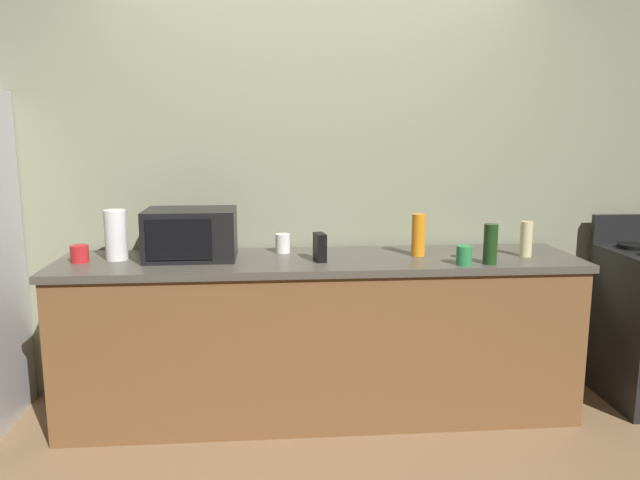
{
  "coord_description": "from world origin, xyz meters",
  "views": [
    {
      "loc": [
        -0.28,
        -2.87,
        1.6
      ],
      "look_at": [
        0.0,
        0.4,
        1.0
      ],
      "focal_mm": 34.47,
      "sensor_mm": 36.0,
      "label": 1
    }
  ],
  "objects_px": {
    "paper_towel_roll": "(116,235)",
    "mug_green": "(464,255)",
    "bottle_wine": "(490,244)",
    "microwave": "(191,234)",
    "bottle_dish_soap": "(418,235)",
    "mug_white": "(283,243)",
    "mug_red": "(80,254)",
    "bottle_hand_soap": "(526,239)",
    "cordless_phone": "(320,247)"
  },
  "relations": [
    {
      "from": "cordless_phone",
      "to": "mug_white",
      "type": "height_order",
      "value": "cordless_phone"
    },
    {
      "from": "microwave",
      "to": "bottle_dish_soap",
      "type": "distance_m",
      "value": 1.25
    },
    {
      "from": "bottle_hand_soap",
      "to": "mug_white",
      "type": "distance_m",
      "value": 1.35
    },
    {
      "from": "microwave",
      "to": "bottle_dish_soap",
      "type": "height_order",
      "value": "microwave"
    },
    {
      "from": "cordless_phone",
      "to": "bottle_wine",
      "type": "relative_size",
      "value": 0.71
    },
    {
      "from": "paper_towel_roll",
      "to": "mug_white",
      "type": "height_order",
      "value": "paper_towel_roll"
    },
    {
      "from": "mug_white",
      "to": "mug_green",
      "type": "relative_size",
      "value": 1.09
    },
    {
      "from": "paper_towel_roll",
      "to": "bottle_dish_soap",
      "type": "distance_m",
      "value": 1.64
    },
    {
      "from": "paper_towel_roll",
      "to": "cordless_phone",
      "type": "height_order",
      "value": "paper_towel_roll"
    },
    {
      "from": "paper_towel_roll",
      "to": "cordless_phone",
      "type": "xyz_separation_m",
      "value": [
        1.09,
        -0.13,
        -0.06
      ]
    },
    {
      "from": "paper_towel_roll",
      "to": "bottle_hand_soap",
      "type": "distance_m",
      "value": 2.23
    },
    {
      "from": "bottle_hand_soap",
      "to": "mug_green",
      "type": "xyz_separation_m",
      "value": [
        -0.41,
        -0.18,
        -0.05
      ]
    },
    {
      "from": "bottle_dish_soap",
      "to": "mug_red",
      "type": "relative_size",
      "value": 2.48
    },
    {
      "from": "cordless_phone",
      "to": "mug_red",
      "type": "height_order",
      "value": "cordless_phone"
    },
    {
      "from": "bottle_dish_soap",
      "to": "bottle_wine",
      "type": "bearing_deg",
      "value": -36.47
    },
    {
      "from": "microwave",
      "to": "bottle_hand_soap",
      "type": "height_order",
      "value": "microwave"
    },
    {
      "from": "bottle_wine",
      "to": "bottle_dish_soap",
      "type": "height_order",
      "value": "bottle_dish_soap"
    },
    {
      "from": "microwave",
      "to": "bottle_wine",
      "type": "bearing_deg",
      "value": -9.79
    },
    {
      "from": "mug_red",
      "to": "mug_white",
      "type": "bearing_deg",
      "value": 8.48
    },
    {
      "from": "microwave",
      "to": "paper_towel_roll",
      "type": "height_order",
      "value": "same"
    },
    {
      "from": "bottle_hand_soap",
      "to": "mug_white",
      "type": "relative_size",
      "value": 1.8
    },
    {
      "from": "bottle_dish_soap",
      "to": "mug_white",
      "type": "distance_m",
      "value": 0.76
    },
    {
      "from": "microwave",
      "to": "paper_towel_roll",
      "type": "relative_size",
      "value": 1.78
    },
    {
      "from": "mug_white",
      "to": "mug_red",
      "type": "distance_m",
      "value": 1.09
    },
    {
      "from": "mug_green",
      "to": "mug_red",
      "type": "height_order",
      "value": "mug_green"
    },
    {
      "from": "paper_towel_roll",
      "to": "bottle_hand_soap",
      "type": "height_order",
      "value": "paper_towel_roll"
    },
    {
      "from": "microwave",
      "to": "mug_white",
      "type": "xyz_separation_m",
      "value": [
        0.5,
        0.12,
        -0.08
      ]
    },
    {
      "from": "cordless_phone",
      "to": "bottle_dish_soap",
      "type": "distance_m",
      "value": 0.56
    },
    {
      "from": "microwave",
      "to": "paper_towel_roll",
      "type": "distance_m",
      "value": 0.4
    },
    {
      "from": "bottle_dish_soap",
      "to": "mug_green",
      "type": "height_order",
      "value": "bottle_dish_soap"
    },
    {
      "from": "bottle_wine",
      "to": "bottle_dish_soap",
      "type": "bearing_deg",
      "value": 143.53
    },
    {
      "from": "paper_towel_roll",
      "to": "mug_green",
      "type": "height_order",
      "value": "paper_towel_roll"
    },
    {
      "from": "microwave",
      "to": "bottle_hand_soap",
      "type": "bearing_deg",
      "value": -3.21
    },
    {
      "from": "microwave",
      "to": "bottle_wine",
      "type": "height_order",
      "value": "microwave"
    },
    {
      "from": "bottle_dish_soap",
      "to": "mug_white",
      "type": "xyz_separation_m",
      "value": [
        -0.75,
        0.15,
        -0.06
      ]
    },
    {
      "from": "bottle_wine",
      "to": "mug_red",
      "type": "distance_m",
      "value": 2.16
    },
    {
      "from": "bottle_hand_soap",
      "to": "mug_white",
      "type": "xyz_separation_m",
      "value": [
        -1.33,
        0.22,
        -0.04
      ]
    },
    {
      "from": "bottle_wine",
      "to": "mug_red",
      "type": "bearing_deg",
      "value": 174.0
    },
    {
      "from": "cordless_phone",
      "to": "bottle_hand_soap",
      "type": "relative_size",
      "value": 0.77
    },
    {
      "from": "paper_towel_roll",
      "to": "bottle_wine",
      "type": "relative_size",
      "value": 1.28
    },
    {
      "from": "mug_white",
      "to": "bottle_dish_soap",
      "type": "bearing_deg",
      "value": -11.15
    },
    {
      "from": "paper_towel_roll",
      "to": "mug_white",
      "type": "xyz_separation_m",
      "value": [
        0.9,
        0.11,
        -0.08
      ]
    },
    {
      "from": "paper_towel_roll",
      "to": "mug_white",
      "type": "distance_m",
      "value": 0.91
    },
    {
      "from": "bottle_wine",
      "to": "mug_white",
      "type": "relative_size",
      "value": 1.94
    },
    {
      "from": "bottle_wine",
      "to": "mug_green",
      "type": "distance_m",
      "value": 0.15
    },
    {
      "from": "mug_red",
      "to": "mug_green",
      "type": "bearing_deg",
      "value": -6.71
    },
    {
      "from": "microwave",
      "to": "bottle_dish_soap",
      "type": "relative_size",
      "value": 2.05
    },
    {
      "from": "bottle_dish_soap",
      "to": "bottle_hand_soap",
      "type": "distance_m",
      "value": 0.59
    },
    {
      "from": "paper_towel_roll",
      "to": "bottle_dish_soap",
      "type": "height_order",
      "value": "paper_towel_roll"
    },
    {
      "from": "cordless_phone",
      "to": "bottle_hand_soap",
      "type": "bearing_deg",
      "value": -8.9
    }
  ]
}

